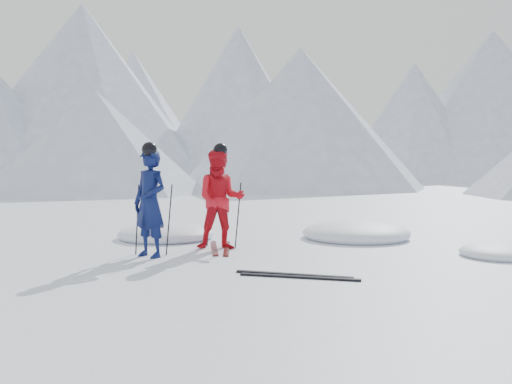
# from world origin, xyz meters

# --- Properties ---
(ground) EXTENTS (160.00, 160.00, 0.00)m
(ground) POSITION_xyz_m (0.00, 0.00, 0.00)
(ground) COLOR white
(ground) RESTS_ON ground
(mountain_range) EXTENTS (106.15, 62.94, 15.53)m
(mountain_range) POSITION_xyz_m (5.71, 35.31, 6.72)
(mountain_range) COLOR #B2BCD1
(mountain_range) RESTS_ON ground
(skier_blue) EXTENTS (0.80, 0.68, 1.86)m
(skier_blue) POSITION_xyz_m (-3.45, -0.11, 0.93)
(skier_blue) COLOR #0B1444
(skier_blue) RESTS_ON ground
(skier_red) EXTENTS (1.06, 0.92, 1.87)m
(skier_red) POSITION_xyz_m (-2.49, 0.96, 0.93)
(skier_red) COLOR red
(skier_red) RESTS_ON ground
(pole_blue_left) EXTENTS (0.12, 0.09, 1.23)m
(pole_blue_left) POSITION_xyz_m (-3.75, 0.04, 0.62)
(pole_blue_left) COLOR black
(pole_blue_left) RESTS_ON ground
(pole_blue_right) EXTENTS (0.12, 0.07, 1.23)m
(pole_blue_right) POSITION_xyz_m (-3.20, 0.14, 0.62)
(pole_blue_right) COLOR black
(pole_blue_right) RESTS_ON ground
(pole_red_left) EXTENTS (0.12, 0.10, 1.24)m
(pole_red_left) POSITION_xyz_m (-2.79, 1.21, 0.62)
(pole_red_left) COLOR black
(pole_red_left) RESTS_ON ground
(pole_red_right) EXTENTS (0.12, 0.09, 1.24)m
(pole_red_right) POSITION_xyz_m (-2.19, 1.11, 0.62)
(pole_red_right) COLOR black
(pole_red_right) RESTS_ON ground
(ski_worn_left) EXTENTS (0.60, 1.65, 0.03)m
(ski_worn_left) POSITION_xyz_m (-2.61, 0.96, 0.01)
(ski_worn_left) COLOR black
(ski_worn_left) RESTS_ON ground
(ski_worn_right) EXTENTS (0.49, 1.67, 0.03)m
(ski_worn_right) POSITION_xyz_m (-2.37, 0.96, 0.01)
(ski_worn_right) COLOR black
(ski_worn_right) RESTS_ON ground
(ski_loose_a) EXTENTS (1.70, 0.24, 0.03)m
(ski_loose_a) POSITION_xyz_m (-0.84, -1.17, 0.01)
(ski_loose_a) COLOR black
(ski_loose_a) RESTS_ON ground
(ski_loose_b) EXTENTS (1.70, 0.18, 0.03)m
(ski_loose_b) POSITION_xyz_m (-0.74, -1.32, 0.01)
(ski_loose_b) COLOR black
(ski_loose_b) RESTS_ON ground
(snow_lumps) EXTENTS (8.13, 3.63, 0.50)m
(snow_lumps) POSITION_xyz_m (-1.27, 2.43, 0.00)
(snow_lumps) COLOR white
(snow_lumps) RESTS_ON ground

